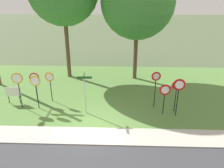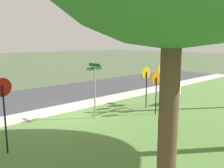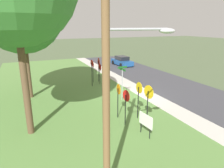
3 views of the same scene
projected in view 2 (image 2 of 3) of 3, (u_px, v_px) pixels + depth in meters
ground_plane at (67, 113)px, 12.99m from camera, size 160.00×160.00×0.00m
road_asphalt at (29, 98)px, 16.47m from camera, size 44.00×6.40×0.01m
sidewalk_strip at (59, 110)px, 13.57m from camera, size 44.00×1.60×0.06m
grass_median at (156, 148)px, 8.65m from camera, size 44.00×12.00×0.04m
stop_sign_near_left at (161, 74)px, 14.39m from camera, size 0.78×0.13×2.57m
stop_sign_near_right at (146, 78)px, 13.67m from camera, size 0.71×0.09×2.41m
stop_sign_far_left at (169, 82)px, 13.20m from camera, size 0.69×0.12×2.20m
stop_sign_far_center at (156, 84)px, 12.47m from camera, size 0.66×0.11×2.26m
yield_sign_near_right at (3, 98)px, 7.93m from camera, size 0.64×0.12×2.63m
street_name_post at (95, 86)px, 11.79m from camera, size 0.96×0.82×2.77m
notice_board at (177, 91)px, 14.65m from camera, size 1.10×0.14×1.25m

